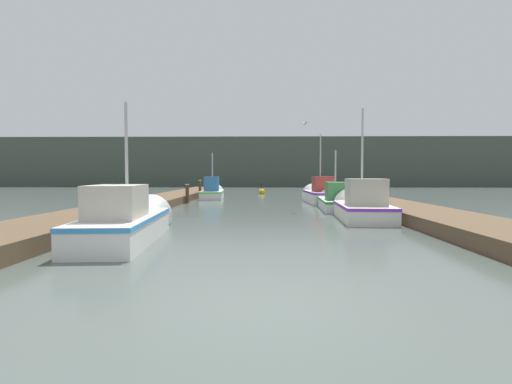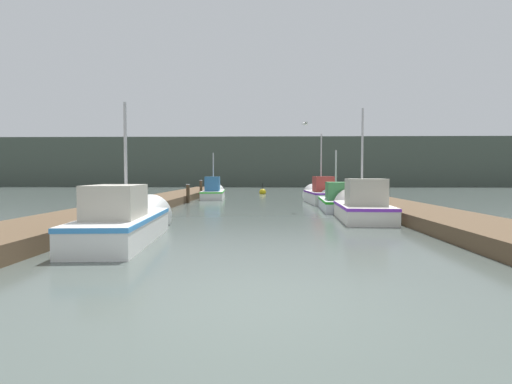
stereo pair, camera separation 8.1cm
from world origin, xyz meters
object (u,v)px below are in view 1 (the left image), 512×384
at_px(fishing_boat_0, 129,220).
at_px(fishing_boat_1, 361,206).
at_px(fishing_boat_3, 320,194).
at_px(mooring_piling_0, 200,188).
at_px(channel_buoy, 262,192).
at_px(fishing_boat_4, 213,192).
at_px(seagull_lead, 305,124).
at_px(fishing_boat_2, 335,201).
at_px(mooring_piling_2, 187,194).
at_px(mooring_piling_1, 97,215).

distance_m(fishing_boat_0, fishing_boat_1, 8.62).
bearing_deg(fishing_boat_3, mooring_piling_0, 140.72).
relative_size(fishing_boat_3, channel_buoy, 4.99).
bearing_deg(fishing_boat_4, seagull_lead, -62.73).
xyz_separation_m(fishing_boat_2, mooring_piling_2, (-7.93, 3.88, 0.15)).
xyz_separation_m(fishing_boat_2, fishing_boat_4, (-7.08, 8.83, 0.04)).
xyz_separation_m(fishing_boat_4, seagull_lead, (5.56, -9.23, 3.61)).
bearing_deg(fishing_boat_2, mooring_piling_0, 131.12).
height_order(fishing_boat_3, mooring_piling_0, fishing_boat_3).
bearing_deg(fishing_boat_0, mooring_piling_1, 135.72).
distance_m(fishing_boat_4, channel_buoy, 6.92).
bearing_deg(mooring_piling_0, fishing_boat_4, -56.79).
relative_size(fishing_boat_1, fishing_boat_2, 0.90).
xyz_separation_m(mooring_piling_0, seagull_lead, (6.76, -11.07, 3.43)).
height_order(mooring_piling_0, mooring_piling_2, mooring_piling_0).
bearing_deg(mooring_piling_2, channel_buoy, 68.66).
bearing_deg(fishing_boat_2, channel_buoy, 107.13).
relative_size(fishing_boat_2, fishing_boat_4, 0.97).
relative_size(fishing_boat_0, fishing_boat_1, 1.19).
bearing_deg(channel_buoy, mooring_piling_1, -101.46).
bearing_deg(mooring_piling_2, fishing_boat_4, 80.21).
distance_m(fishing_boat_1, seagull_lead, 5.57).
distance_m(fishing_boat_0, mooring_piling_0, 19.78).
xyz_separation_m(fishing_boat_2, channel_buoy, (-3.65, 14.84, -0.25)).
bearing_deg(fishing_boat_0, fishing_boat_3, 58.80).
relative_size(fishing_boat_1, mooring_piling_1, 4.86).
height_order(fishing_boat_1, mooring_piling_1, fishing_boat_1).
height_order(fishing_boat_3, channel_buoy, fishing_boat_3).
bearing_deg(mooring_piling_2, fishing_boat_2, -26.09).
height_order(fishing_boat_4, seagull_lead, seagull_lead).
relative_size(fishing_boat_1, seagull_lead, 8.49).
xyz_separation_m(fishing_boat_3, mooring_piling_2, (-7.83, -0.61, 0.06)).
height_order(fishing_boat_2, mooring_piling_0, fishing_boat_2).
xyz_separation_m(mooring_piling_0, mooring_piling_2, (0.35, -6.79, -0.07)).
relative_size(fishing_boat_4, seagull_lead, 9.71).
bearing_deg(fishing_boat_3, fishing_boat_4, 145.89).
xyz_separation_m(fishing_boat_4, mooring_piling_2, (-0.85, -4.95, 0.10)).
bearing_deg(fishing_boat_4, mooring_piling_0, 119.42).
relative_size(mooring_piling_0, mooring_piling_1, 1.28).
height_order(mooring_piling_0, channel_buoy, mooring_piling_0).
bearing_deg(channel_buoy, fishing_boat_0, -97.84).
xyz_separation_m(mooring_piling_0, mooring_piling_1, (0.01, -18.63, -0.14)).
bearing_deg(fishing_boat_0, fishing_boat_2, 48.13).
relative_size(mooring_piling_0, mooring_piling_2, 1.13).
height_order(fishing_boat_3, mooring_piling_2, fishing_boat_3).
distance_m(fishing_boat_3, seagull_lead, 6.21).
xyz_separation_m(fishing_boat_1, mooring_piling_2, (-8.16, 8.17, 0.08)).
relative_size(mooring_piling_0, seagull_lead, 2.24).
bearing_deg(fishing_boat_4, fishing_boat_2, -55.08).
distance_m(fishing_boat_4, seagull_lead, 11.36).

